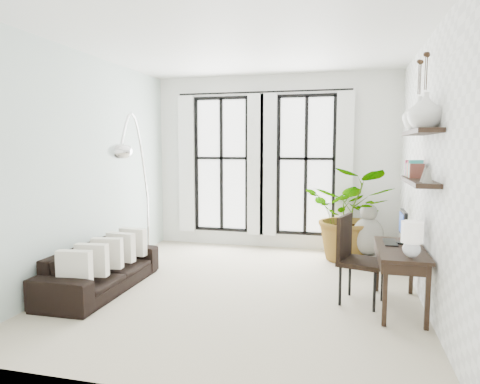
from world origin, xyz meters
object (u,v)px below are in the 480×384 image
(plant, at_px, (351,214))
(sofa, at_px, (101,269))
(desk_chair, at_px, (354,253))
(arc_lamp, at_px, (135,150))
(buddha, at_px, (368,239))
(desk, at_px, (401,252))

(plant, bearing_deg, sofa, -144.24)
(plant, bearing_deg, desk_chair, -89.39)
(plant, relative_size, arc_lamp, 0.66)
(sofa, bearing_deg, plant, -54.73)
(sofa, bearing_deg, buddha, -59.28)
(desk_chair, height_order, buddha, desk_chair)
(sofa, height_order, desk_chair, desk_chair)
(desk, bearing_deg, desk_chair, 162.08)
(buddha, bearing_deg, arc_lamp, -159.08)
(desk, bearing_deg, sofa, -177.18)
(buddha, bearing_deg, desk_chair, -97.85)
(arc_lamp, xyz_separation_m, buddha, (3.38, 1.29, -1.43))
(desk, height_order, desk_chair, desk)
(plant, bearing_deg, buddha, -38.28)
(desk, xyz_separation_m, desk_chair, (-0.51, 0.17, -0.09))
(arc_lamp, height_order, buddha, arc_lamp)
(desk_chair, bearing_deg, plant, 107.20)
(plant, height_order, desk, plant)
(sofa, relative_size, arc_lamp, 0.82)
(desk, relative_size, desk_chair, 1.16)
(sofa, distance_m, buddha, 4.07)
(desk, bearing_deg, buddha, 97.98)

